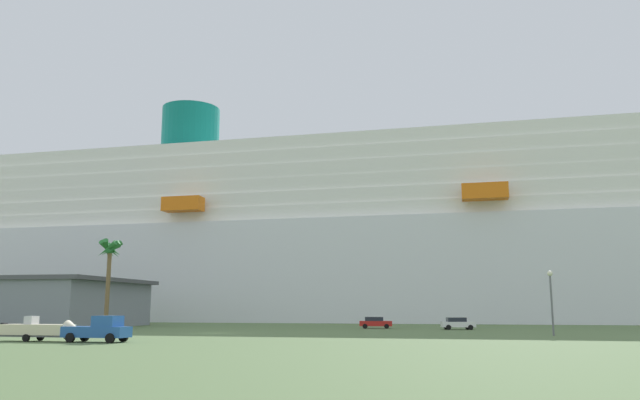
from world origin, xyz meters
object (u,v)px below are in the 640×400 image
small_boat_on_trailer (44,330)px  palm_tree (110,256)px  parked_car_red_hatchback (375,322)px  cruise_ship (356,246)px  parked_car_white_van (458,323)px  street_lamp (551,292)px  pickup_truck (99,330)px

small_boat_on_trailer → palm_tree: (-6.91, 24.78, 8.49)m
parked_car_red_hatchback → cruise_ship: bearing=98.2°
cruise_ship → parked_car_red_hatchback: (6.47, -44.65, -15.09)m
small_boat_on_trailer → parked_car_red_hatchback: size_ratio=1.96×
cruise_ship → parked_car_red_hatchback: bearing=-81.8°
cruise_ship → parked_car_white_van: cruise_ship is taller
street_lamp → pickup_truck: bearing=-156.1°
street_lamp → parked_car_red_hatchback: street_lamp is taller
pickup_truck → palm_tree: 29.40m
small_boat_on_trailer → parked_car_red_hatchback: bearing=54.7°
pickup_truck → palm_tree: size_ratio=0.50×
parked_car_white_van → pickup_truck: bearing=-132.6°
small_boat_on_trailer → parked_car_white_van: size_ratio=1.97×
small_boat_on_trailer → parked_car_red_hatchback: small_boat_on_trailer is taller
street_lamp → parked_car_red_hatchback: 28.19m
pickup_truck → parked_car_red_hatchback: 43.58m
pickup_truck → palm_tree: (-12.33, 25.33, 8.41)m
pickup_truck → small_boat_on_trailer: (-5.42, 0.55, -0.08)m
parked_car_red_hatchback → street_lamp: bearing=-45.8°
cruise_ship → street_lamp: 70.64m
pickup_truck → street_lamp: bearing=23.9°
cruise_ship → parked_car_white_van: (17.47, -47.82, -15.09)m
palm_tree → street_lamp: bearing=-7.8°
palm_tree → small_boat_on_trailer: bearing=-74.4°
palm_tree → parked_car_white_van: size_ratio=2.57×
small_boat_on_trailer → street_lamp: street_lamp is taller
cruise_ship → palm_tree: 63.78m
palm_tree → street_lamp: size_ratio=1.74×
palm_tree → parked_car_white_van: (44.49, 9.58, -8.62)m
cruise_ship → palm_tree: bearing=-115.2°
small_boat_on_trailer → street_lamp: bearing=20.8°
small_boat_on_trailer → street_lamp: (46.07, 17.50, 3.51)m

